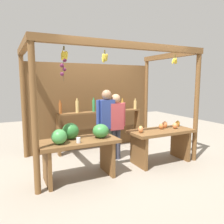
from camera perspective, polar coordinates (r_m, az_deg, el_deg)
The scene contains 7 objects.
ground_plane at distance 5.15m, azimuth -0.95°, elevation -11.92°, with size 12.00×12.00×0.00m, color gray.
market_stall at distance 5.27m, azimuth -3.19°, elevation 4.18°, with size 3.47×1.99×2.44m.
fruit_counter_left at distance 4.00m, azimuth -8.62°, elevation -8.02°, with size 1.41×0.64×1.01m.
fruit_counter_right at distance 4.89m, azimuth 12.56°, elevation -6.50°, with size 1.41×0.64×0.87m.
bottle_shelf_unit at distance 5.61m, azimuth -2.94°, elevation -1.73°, with size 2.22×0.22×1.35m.
vendor_man at distance 4.77m, azimuth -1.39°, elevation -1.84°, with size 0.48×0.21×1.57m.
vendor_woman at distance 4.87m, azimuth 0.96°, elevation -2.40°, with size 0.48×0.20×1.48m.
Camera 1 is at (-2.08, -4.37, 1.75)m, focal length 35.30 mm.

